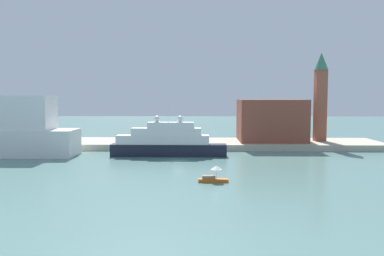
% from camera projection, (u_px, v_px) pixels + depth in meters
% --- Properties ---
extents(ground, '(400.00, 400.00, 0.00)m').
position_uv_depth(ground, '(178.00, 161.00, 89.46)').
color(ground, slate).
extents(quay_dock, '(110.00, 19.07, 1.65)m').
position_uv_depth(quay_dock, '(183.00, 144.00, 114.84)').
color(quay_dock, '#B7AD99').
rests_on(quay_dock, ground).
extents(large_yacht, '(27.55, 3.74, 11.78)m').
position_uv_depth(large_yacht, '(167.00, 142.00, 96.67)').
color(large_yacht, black).
rests_on(large_yacht, ground).
extents(small_motorboat, '(4.99, 1.91, 2.78)m').
position_uv_depth(small_motorboat, '(214.00, 175.00, 67.50)').
color(small_motorboat, '#C66019').
rests_on(small_motorboat, ground).
extents(harbor_building, '(18.28, 15.64, 11.70)m').
position_uv_depth(harbor_building, '(271.00, 120.00, 114.93)').
color(harbor_building, brown).
rests_on(harbor_building, quay_dock).
extents(bell_tower, '(3.96, 3.96, 24.81)m').
position_uv_depth(bell_tower, '(321.00, 93.00, 113.83)').
color(bell_tower, '#93513D').
rests_on(bell_tower, quay_dock).
extents(parked_car, '(4.53, 1.82, 1.26)m').
position_uv_depth(parked_car, '(135.00, 140.00, 112.08)').
color(parked_car, '#1E4C99').
rests_on(parked_car, quay_dock).
extents(person_figure, '(0.36, 0.36, 1.78)m').
position_uv_depth(person_figure, '(150.00, 140.00, 108.21)').
color(person_figure, maroon).
rests_on(person_figure, quay_dock).
extents(mooring_bollard, '(0.55, 0.55, 0.73)m').
position_uv_depth(mooring_bollard, '(186.00, 143.00, 106.11)').
color(mooring_bollard, black).
rests_on(mooring_bollard, quay_dock).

